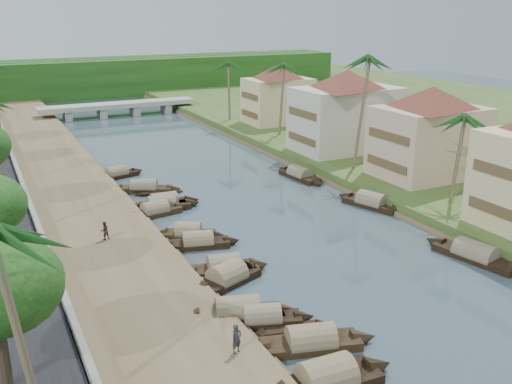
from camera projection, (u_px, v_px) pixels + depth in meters
name	position (u px, v px, depth m)	size (l,w,h in m)	color
ground	(350.00, 270.00, 42.75)	(220.00, 220.00, 0.00)	#384B54
left_bank	(82.00, 215.00, 52.86)	(10.00, 180.00, 0.80)	brown
right_bank	(383.00, 168.00, 67.67)	(16.00, 180.00, 1.20)	#314C1E
retaining_wall	(32.00, 213.00, 50.78)	(0.40, 180.00, 1.10)	slate
treeline	(87.00, 78.00, 126.68)	(120.00, 14.00, 8.00)	#133E10
bridge	(118.00, 106.00, 103.53)	(28.00, 4.00, 2.40)	#9A9A90
building_mid	(429.00, 131.00, 61.28)	(14.11, 14.11, 9.70)	tan
building_far	(346.00, 110.00, 72.70)	(15.59, 15.59, 10.20)	beige
building_distant	(278.00, 93.00, 90.31)	(12.62, 12.62, 9.20)	beige
sampan_1	(326.00, 380.00, 29.39)	(8.33, 2.37, 2.43)	black
sampan_2	(311.00, 342.00, 32.75)	(8.24, 3.76, 2.15)	black
sampan_3	(262.00, 319.00, 35.23)	(6.92, 3.55, 1.89)	black
sampan_4	(238.00, 314.00, 35.80)	(8.24, 4.16, 2.29)	black
sampan_5	(227.00, 278.00, 40.51)	(7.42, 4.28, 2.31)	black
sampan_6	(224.00, 268.00, 42.13)	(7.15, 2.96, 2.10)	black
sampan_7	(198.00, 243.00, 46.69)	(7.30, 3.25, 1.95)	black
sampan_8	(189.00, 234.00, 48.57)	(6.19, 4.37, 1.98)	black
sampan_9	(162.00, 205.00, 55.53)	(7.81, 2.75, 1.98)	black
sampan_10	(155.00, 211.00, 53.88)	(7.19, 2.56, 1.98)	black
sampan_11	(164.00, 203.00, 56.07)	(7.50, 2.07, 2.15)	black
sampan_12	(144.00, 188.00, 60.84)	(7.94, 4.95, 1.97)	black
sampan_13	(117.00, 174.00, 65.93)	(6.99, 2.92, 1.92)	black
sampan_14	(475.00, 255.00, 44.25)	(3.59, 9.47, 2.25)	black
sampan_15	(372.00, 203.00, 56.19)	(4.29, 8.36, 2.21)	black
sampan_16	(300.00, 175.00, 65.55)	(2.43, 8.51, 2.07)	black
canoe_1	(290.00, 330.00, 34.61)	(5.42, 1.80, 0.87)	black
canoe_2	(159.00, 193.00, 60.17)	(5.34, 1.64, 0.77)	black
palm_1	(461.00, 119.00, 51.89)	(3.20, 3.20, 9.64)	#74614D
palm_2	(362.00, 61.00, 62.10)	(3.20, 3.20, 13.95)	#74614D
palm_3	(281.00, 66.00, 80.20)	(3.20, 3.20, 11.54)	#74614D
palm_4	(12.00, 233.00, 21.81)	(3.20, 3.20, 10.87)	#74614D
palm_7	(229.00, 64.00, 91.20)	(3.20, 3.20, 10.79)	#74614D
tree_6	(367.00, 104.00, 76.71)	(4.24, 4.24, 7.11)	#4A3C2A
person_near	(237.00, 339.00, 30.86)	(0.62, 0.41, 1.70)	#25262D
person_far	(105.00, 231.00, 46.13)	(0.74, 0.57, 1.52)	#2E2620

